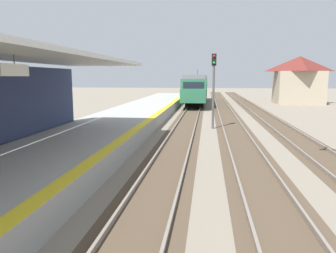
{
  "coord_description": "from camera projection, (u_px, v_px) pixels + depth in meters",
  "views": [
    {
      "loc": [
        3.48,
        0.97,
        3.61
      ],
      "look_at": [
        2.28,
        10.72,
        2.1
      ],
      "focal_mm": 34.37,
      "sensor_mm": 36.0,
      "label": 1
    }
  ],
  "objects": [
    {
      "name": "station_platform",
      "position": [
        86.0,
        141.0,
        15.95
      ],
      "size": [
        5.0,
        80.0,
        0.91
      ],
      "color": "#999993",
      "rests_on": "ground"
    },
    {
      "name": "track_pair_nearest_platform",
      "position": [
        181.0,
        137.0,
        19.4
      ],
      "size": [
        2.34,
        120.0,
        0.16
      ],
      "color": "#4C3D2D",
      "rests_on": "ground"
    },
    {
      "name": "track_pair_middle",
      "position": [
        238.0,
        138.0,
        18.99
      ],
      "size": [
        2.34,
        120.0,
        0.16
      ],
      "color": "#4C3D2D",
      "rests_on": "ground"
    },
    {
      "name": "track_pair_far_side",
      "position": [
        298.0,
        139.0,
        18.58
      ],
      "size": [
        2.34,
        120.0,
        0.16
      ],
      "color": "#4C3D2D",
      "rests_on": "ground"
    },
    {
      "name": "approaching_train",
      "position": [
        196.0,
        88.0,
        44.08
      ],
      "size": [
        2.93,
        19.6,
        4.76
      ],
      "color": "#286647",
      "rests_on": "ground"
    },
    {
      "name": "rail_signal_post",
      "position": [
        214.0,
        83.0,
        22.3
      ],
      "size": [
        0.32,
        0.34,
        5.2
      ],
      "color": "#4C4C4C",
      "rests_on": "ground"
    },
    {
      "name": "distant_trackside_house",
      "position": [
        299.0,
        79.0,
        43.68
      ],
      "size": [
        6.6,
        5.28,
        6.4
      ],
      "color": "tan",
      "rests_on": "ground"
    }
  ]
}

